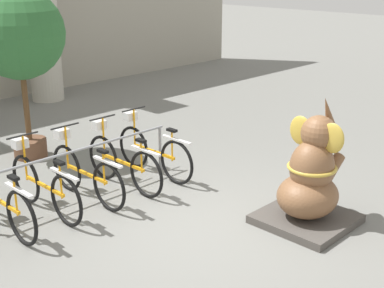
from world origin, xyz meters
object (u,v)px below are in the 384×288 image
(bicycle_2, at_px, (85,173))
(bicycle_3, at_px, (122,161))
(bicycle_4, at_px, (153,151))
(bicycle_0, at_px, (0,200))
(elephant_statue, at_px, (311,181))
(potted_tree, at_px, (19,37))
(bicycle_1, at_px, (43,185))

(bicycle_2, height_order, bicycle_3, same)
(bicycle_2, distance_m, bicycle_4, 1.34)
(bicycle_0, height_order, bicycle_4, same)
(bicycle_0, height_order, bicycle_2, same)
(bicycle_0, height_order, elephant_statue, elephant_statue)
(elephant_statue, bearing_deg, bicycle_4, 97.12)
(bicycle_3, bearing_deg, bicycle_0, 179.43)
(elephant_statue, relative_size, potted_tree, 0.58)
(bicycle_1, height_order, potted_tree, potted_tree)
(bicycle_1, height_order, bicycle_4, same)
(bicycle_2, bearing_deg, bicycle_1, 176.55)
(bicycle_3, height_order, bicycle_4, same)
(potted_tree, bearing_deg, bicycle_4, -66.45)
(bicycle_1, bearing_deg, bicycle_2, -3.45)
(bicycle_1, bearing_deg, elephant_statue, -49.88)
(bicycle_0, distance_m, bicycle_1, 0.67)
(bicycle_0, distance_m, bicycle_3, 2.01)
(bicycle_0, xyz_separation_m, bicycle_2, (1.34, 0.00, 0.00))
(bicycle_4, height_order, elephant_statue, elephant_statue)
(bicycle_0, distance_m, bicycle_2, 1.34)
(bicycle_1, height_order, bicycle_3, same)
(bicycle_1, distance_m, bicycle_2, 0.67)
(elephant_statue, bearing_deg, bicycle_1, 130.12)
(bicycle_3, bearing_deg, elephant_statue, -69.58)
(bicycle_1, xyz_separation_m, bicycle_4, (2.01, -0.02, 0.00))
(bicycle_1, bearing_deg, potted_tree, 65.09)
(bicycle_0, relative_size, elephant_statue, 1.03)
(bicycle_2, bearing_deg, bicycle_0, -179.81)
(potted_tree, bearing_deg, bicycle_2, -99.10)
(bicycle_0, relative_size, bicycle_3, 1.00)
(bicycle_2, relative_size, potted_tree, 0.60)
(bicycle_4, relative_size, potted_tree, 0.60)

